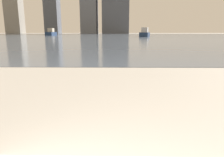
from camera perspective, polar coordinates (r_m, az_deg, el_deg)
The scene contains 3 objects.
harbor_water at distance 61.85m, azimuth 0.99°, elevation 12.54°, with size 180.00×110.00×0.01m.
harbor_boat_1 at distance 49.29m, azimuth 8.55°, elevation 12.93°, with size 2.95×5.45×1.94m.
harbor_boat_2 at distance 65.66m, azimuth -15.62°, elevation 12.74°, with size 1.91×5.41×2.02m.
Camera 1 is at (0.09, 0.16, 1.11)m, focal length 35.00 mm.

